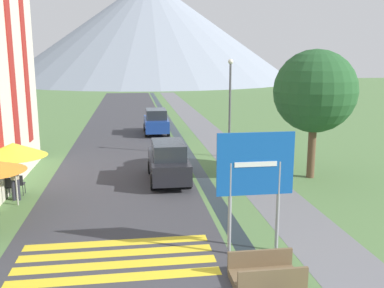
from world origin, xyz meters
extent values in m
plane|color=#517542|center=(0.00, 20.00, 0.00)|extent=(160.00, 160.00, 0.00)
cube|color=#38383D|center=(-2.50, 30.00, 0.00)|extent=(6.40, 60.00, 0.01)
cube|color=slate|center=(3.60, 30.00, 0.00)|extent=(2.20, 60.00, 0.01)
cube|color=black|center=(1.20, 30.00, 0.00)|extent=(0.60, 60.00, 0.00)
cube|color=yellow|center=(-2.50, 2.89, 0.01)|extent=(5.44, 0.44, 0.01)
cube|color=yellow|center=(-2.50, 3.59, 0.01)|extent=(5.44, 0.44, 0.01)
cube|color=yellow|center=(-2.50, 4.29, 0.01)|extent=(5.44, 0.44, 0.01)
cube|color=yellow|center=(-2.50, 4.99, 0.01)|extent=(5.44, 0.44, 0.01)
cone|color=gray|center=(2.84, 95.51, 11.56)|extent=(66.69, 66.69, 23.12)
cube|color=maroon|center=(-6.93, 12.00, 5.66)|extent=(0.06, 0.70, 8.49)
cube|color=maroon|center=(-6.93, 14.48, 5.66)|extent=(0.06, 0.70, 8.49)
cylinder|color=gray|center=(0.67, 3.84, 1.33)|extent=(0.10, 0.10, 2.66)
cylinder|color=gray|center=(2.06, 3.84, 1.33)|extent=(0.10, 0.10, 2.66)
cube|color=#1451AD|center=(1.37, 3.82, 2.61)|extent=(2.18, 0.05, 1.77)
cube|color=white|center=(1.37, 3.79, 2.61)|extent=(1.20, 0.02, 0.14)
cube|color=brown|center=(1.20, 2.10, 0.14)|extent=(1.70, 1.10, 0.12)
cube|color=brown|center=(1.20, 1.59, 0.43)|extent=(1.70, 0.08, 0.45)
cube|color=brown|center=(1.20, 2.61, 0.43)|extent=(1.70, 0.08, 0.45)
cube|color=brown|center=(0.43, 2.10, 0.04)|extent=(0.16, 0.99, 0.08)
cube|color=brown|center=(1.97, 2.10, 0.04)|extent=(0.16, 0.99, 0.08)
cube|color=black|center=(-0.40, 11.40, 0.72)|extent=(1.63, 4.16, 0.84)
cube|color=#23282D|center=(-0.40, 11.19, 1.48)|extent=(1.38, 2.29, 0.68)
cylinder|color=black|center=(-1.17, 12.69, 0.30)|extent=(0.18, 0.60, 0.60)
cylinder|color=black|center=(0.37, 12.69, 0.30)|extent=(0.18, 0.60, 0.60)
cylinder|color=black|center=(-1.17, 10.11, 0.30)|extent=(0.18, 0.60, 0.60)
cylinder|color=black|center=(0.37, 10.11, 0.30)|extent=(0.18, 0.60, 0.60)
cube|color=navy|center=(-0.23, 23.50, 0.72)|extent=(1.65, 3.84, 0.84)
cube|color=#23282D|center=(-0.23, 23.31, 1.48)|extent=(1.40, 2.11, 0.68)
cylinder|color=black|center=(-1.01, 24.69, 0.30)|extent=(0.18, 0.60, 0.60)
cylinder|color=black|center=(0.56, 24.69, 0.30)|extent=(0.18, 0.60, 0.60)
cylinder|color=black|center=(-1.01, 22.31, 0.30)|extent=(0.18, 0.60, 0.60)
cylinder|color=black|center=(0.56, 22.31, 0.30)|extent=(0.18, 0.60, 0.60)
cube|color=#232328|center=(-6.75, 9.93, 0.45)|extent=(0.40, 0.40, 0.04)
cube|color=#232328|center=(-6.75, 9.75, 0.65)|extent=(0.40, 0.04, 0.40)
cylinder|color=#232328|center=(-6.92, 10.10, 0.23)|extent=(0.03, 0.03, 0.45)
cylinder|color=#232328|center=(-6.58, 10.10, 0.23)|extent=(0.03, 0.03, 0.45)
cylinder|color=#232328|center=(-6.92, 9.76, 0.23)|extent=(0.03, 0.03, 0.45)
cylinder|color=#232328|center=(-6.58, 9.76, 0.23)|extent=(0.03, 0.03, 0.45)
cube|color=#232328|center=(-6.56, 10.23, 0.45)|extent=(0.40, 0.40, 0.04)
cube|color=#232328|center=(-6.56, 10.05, 0.65)|extent=(0.40, 0.04, 0.40)
cylinder|color=#232328|center=(-6.73, 10.40, 0.23)|extent=(0.03, 0.03, 0.45)
cylinder|color=#232328|center=(-6.39, 10.40, 0.23)|extent=(0.03, 0.03, 0.45)
cylinder|color=#232328|center=(-6.73, 10.06, 0.23)|extent=(0.03, 0.03, 0.45)
cylinder|color=#232328|center=(-6.39, 10.06, 0.23)|extent=(0.03, 0.03, 0.45)
cylinder|color=#B7B2A8|center=(-6.32, 8.95, 1.12)|extent=(0.06, 0.06, 2.25)
cone|color=yellow|center=(-6.32, 8.95, 2.15)|extent=(2.41, 2.41, 0.51)
cylinder|color=#282833|center=(-6.60, 9.53, 0.43)|extent=(0.14, 0.14, 0.85)
cylinder|color=#282833|center=(-6.42, 9.53, 0.43)|extent=(0.14, 0.14, 0.85)
cylinder|color=gray|center=(-6.51, 9.53, 1.16)|extent=(0.32, 0.32, 0.61)
sphere|color=beige|center=(-6.51, 9.53, 1.56)|extent=(0.22, 0.22, 0.22)
cylinder|color=#515156|center=(3.39, 15.65, 2.56)|extent=(0.12, 0.12, 5.13)
sphere|color=silver|center=(3.39, 15.65, 5.25)|extent=(0.28, 0.28, 0.28)
cylinder|color=brown|center=(6.18, 11.01, 1.21)|extent=(0.36, 0.36, 2.42)
sphere|color=#235128|center=(6.18, 11.01, 3.99)|extent=(3.71, 3.71, 3.71)
camera|label=1|loc=(-1.97, -7.20, 5.50)|focal=40.00mm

